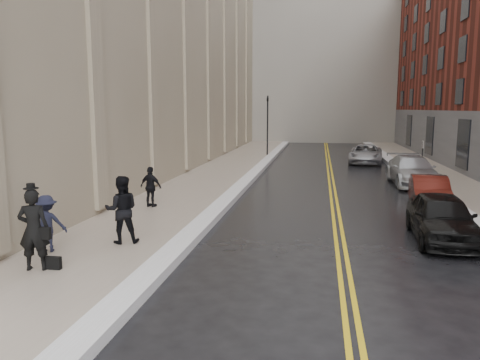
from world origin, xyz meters
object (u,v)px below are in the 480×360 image
at_px(car_maroon, 430,192).
at_px(pedestrian_a, 122,210).
at_px(car_silver_near, 412,171).
at_px(pedestrian_b, 47,224).
at_px(car_silver_far, 366,154).
at_px(car_black, 442,217).
at_px(pedestrian_c, 151,187).
at_px(pedestrian_main, 34,230).

bearing_deg(car_maroon, pedestrian_a, -138.37).
xyz_separation_m(car_silver_near, pedestrian_b, (-12.50, -14.86, 0.17)).
bearing_deg(car_silver_far, pedestrian_b, -107.01).
relative_size(car_black, pedestrian_c, 2.66).
bearing_deg(pedestrian_b, car_silver_near, -152.99).
height_order(car_black, car_maroon, car_black).
xyz_separation_m(car_maroon, car_silver_far, (-1.13, 16.20, 0.04)).
distance_m(car_black, car_maroon, 5.18).
bearing_deg(pedestrian_b, pedestrian_a, -168.58).
relative_size(car_maroon, pedestrian_b, 2.53).
distance_m(pedestrian_a, pedestrian_b, 2.09).
distance_m(car_black, car_silver_near, 11.36).
bearing_deg(car_maroon, car_silver_far, 99.70).
xyz_separation_m(car_black, pedestrian_c, (-10.62, 2.72, 0.23)).
xyz_separation_m(car_silver_far, pedestrian_c, (-10.23, -18.60, 0.26)).
height_order(car_black, pedestrian_a, pedestrian_a).
bearing_deg(pedestrian_a, pedestrian_b, 13.32).
distance_m(car_black, pedestrian_main, 11.90).
distance_m(car_maroon, pedestrian_b, 14.88).
height_order(car_silver_near, pedestrian_c, pedestrian_c).
distance_m(pedestrian_main, pedestrian_c, 7.72).
relative_size(pedestrian_a, pedestrian_b, 1.26).
bearing_deg(car_black, car_maroon, 83.76).
bearing_deg(pedestrian_c, car_silver_near, -129.94).
bearing_deg(pedestrian_main, car_silver_near, -140.77).
distance_m(pedestrian_b, pedestrian_c, 6.32).
distance_m(car_silver_near, pedestrian_a, 17.43).
height_order(car_black, car_silver_near, car_silver_near).
height_order(car_maroon, car_silver_near, car_silver_near).
relative_size(car_black, pedestrian_a, 2.17).
xyz_separation_m(pedestrian_main, pedestrian_a, (1.16, 2.61, -0.02)).
bearing_deg(pedestrian_a, car_silver_near, -149.26).
bearing_deg(car_maroon, pedestrian_main, -133.00).
distance_m(car_silver_far, pedestrian_b, 27.18).
xyz_separation_m(car_maroon, pedestrian_a, (-10.37, -7.51, 0.49)).
distance_m(car_black, pedestrian_b, 11.89).
bearing_deg(car_silver_near, car_maroon, -95.62).
relative_size(pedestrian_a, pedestrian_c, 1.22).
bearing_deg(pedestrian_c, pedestrian_main, 102.68).
relative_size(car_black, pedestrian_main, 2.14).
xyz_separation_m(car_silver_near, pedestrian_c, (-11.77, -8.59, 0.19)).
relative_size(car_maroon, pedestrian_main, 1.98).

